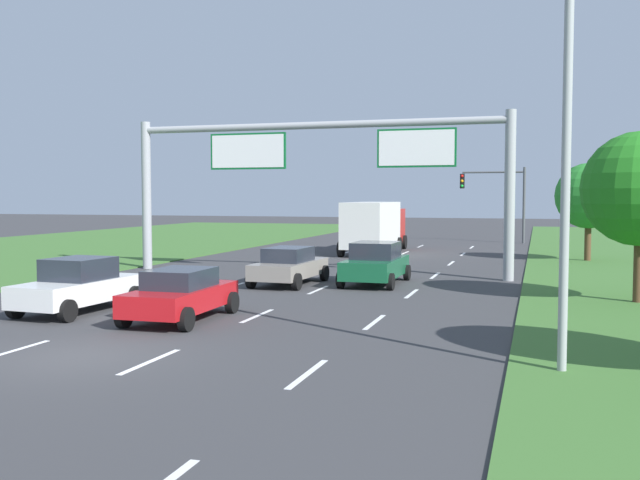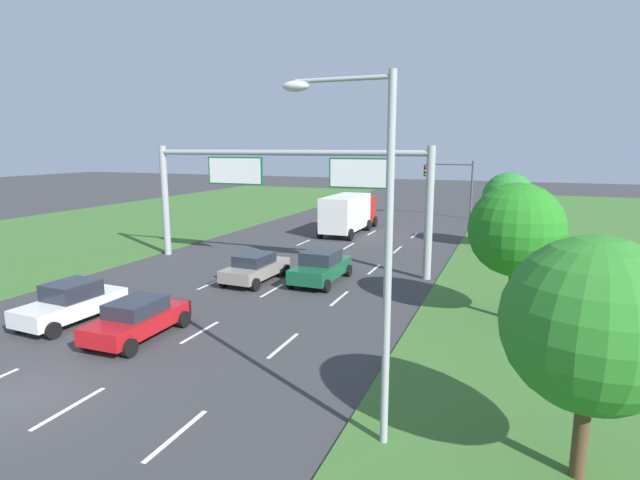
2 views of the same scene
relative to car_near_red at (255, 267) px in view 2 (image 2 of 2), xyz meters
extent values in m
plane|color=#38383A|center=(-0.16, -13.24, -0.75)|extent=(200.00, 200.00, 0.00)
cube|color=white|center=(-1.91, -7.24, -0.75)|extent=(0.14, 2.40, 0.01)
cube|color=white|center=(-1.91, -1.24, -0.75)|extent=(0.14, 2.40, 0.01)
cube|color=white|center=(-1.91, 4.76, -0.75)|extent=(0.14, 2.40, 0.01)
cube|color=white|center=(-1.91, 10.76, -0.75)|extent=(0.14, 2.40, 0.01)
cube|color=white|center=(-1.91, 16.76, -0.75)|extent=(0.14, 2.40, 0.01)
cube|color=white|center=(-1.91, 22.76, -0.75)|extent=(0.14, 2.40, 0.01)
cube|color=white|center=(1.59, -13.24, -0.75)|extent=(0.14, 2.40, 0.01)
cube|color=white|center=(1.59, -7.24, -0.75)|extent=(0.14, 2.40, 0.01)
cube|color=white|center=(1.59, -1.24, -0.75)|extent=(0.14, 2.40, 0.01)
cube|color=white|center=(1.59, 4.76, -0.75)|extent=(0.14, 2.40, 0.01)
cube|color=white|center=(1.59, 10.76, -0.75)|extent=(0.14, 2.40, 0.01)
cube|color=white|center=(1.59, 16.76, -0.75)|extent=(0.14, 2.40, 0.01)
cube|color=white|center=(1.59, 22.76, -0.75)|extent=(0.14, 2.40, 0.01)
cube|color=white|center=(5.09, -13.24, -0.75)|extent=(0.14, 2.40, 0.01)
cube|color=white|center=(5.09, -7.24, -0.75)|extent=(0.14, 2.40, 0.01)
cube|color=white|center=(5.09, -1.24, -0.75)|extent=(0.14, 2.40, 0.01)
cube|color=white|center=(5.09, 4.76, -0.75)|extent=(0.14, 2.40, 0.01)
cube|color=white|center=(5.09, 10.76, -0.75)|extent=(0.14, 2.40, 0.01)
cube|color=white|center=(5.09, 16.76, -0.75)|extent=(0.14, 2.40, 0.01)
cube|color=white|center=(5.09, 22.76, -0.75)|extent=(0.14, 2.40, 0.01)
cube|color=gray|center=(0.00, 0.03, -0.13)|extent=(1.97, 4.35, 0.60)
cube|color=#232833|center=(0.00, -0.08, 0.45)|extent=(1.57, 2.11, 0.55)
cylinder|color=black|center=(-0.86, 1.65, -0.43)|extent=(0.24, 0.65, 0.64)
cylinder|color=black|center=(0.98, 1.58, -0.43)|extent=(0.24, 0.65, 0.64)
cylinder|color=black|center=(-0.98, -1.53, -0.43)|extent=(0.24, 0.65, 0.64)
cylinder|color=black|center=(0.87, -1.60, -0.43)|extent=(0.24, 0.65, 0.64)
cube|color=white|center=(-3.85, -8.15, -0.10)|extent=(1.98, 4.33, 0.65)
cube|color=#232833|center=(-3.85, -8.08, 0.55)|extent=(1.67, 1.89, 0.66)
cylinder|color=black|center=(-4.68, -6.53, -0.43)|extent=(0.25, 0.65, 0.64)
cylinder|color=black|center=(-2.87, -6.62, -0.43)|extent=(0.25, 0.65, 0.64)
cylinder|color=black|center=(-4.84, -9.68, -0.43)|extent=(0.25, 0.65, 0.64)
cylinder|color=black|center=(-3.03, -9.77, -0.43)|extent=(0.25, 0.65, 0.64)
cube|color=red|center=(-0.20, -8.53, -0.13)|extent=(1.86, 4.15, 0.61)
cube|color=#232833|center=(-0.20, -8.55, 0.44)|extent=(1.52, 2.01, 0.52)
cylinder|color=black|center=(-1.14, -7.04, -0.43)|extent=(0.23, 0.64, 0.64)
cylinder|color=black|center=(0.68, -7.00, -0.43)|extent=(0.23, 0.64, 0.64)
cylinder|color=black|center=(-1.08, -10.05, -0.43)|extent=(0.23, 0.64, 0.64)
cylinder|color=black|center=(0.74, -10.02, -0.43)|extent=(0.23, 0.64, 0.64)
cube|color=#145633|center=(3.24, 1.09, -0.08)|extent=(1.92, 4.42, 0.70)
cube|color=#232833|center=(3.24, 1.10, 0.60)|extent=(1.68, 2.01, 0.65)
cylinder|color=black|center=(2.29, 2.75, -0.43)|extent=(0.23, 0.64, 0.64)
cylinder|color=black|center=(4.21, 2.74, -0.43)|extent=(0.23, 0.64, 0.64)
cylinder|color=black|center=(2.27, -0.55, -0.43)|extent=(0.23, 0.64, 0.64)
cylinder|color=black|center=(4.19, -0.57, -0.43)|extent=(0.23, 0.64, 0.64)
cube|color=#B21E19|center=(-0.19, 19.48, 0.80)|extent=(2.21, 2.11, 2.20)
cube|color=silver|center=(-0.18, 15.21, 1.03)|extent=(2.38, 6.14, 2.67)
cylinder|color=black|center=(-1.32, 19.98, -0.30)|extent=(0.28, 0.90, 0.90)
cylinder|color=black|center=(0.94, 19.98, -0.30)|extent=(0.28, 0.90, 0.90)
cylinder|color=black|center=(-1.40, 17.68, -0.30)|extent=(0.28, 0.90, 0.90)
cylinder|color=black|center=(1.02, 17.69, -0.30)|extent=(0.28, 0.90, 0.90)
cylinder|color=black|center=(-1.38, 12.74, -0.30)|extent=(0.28, 0.90, 0.90)
cylinder|color=black|center=(1.04, 12.75, -0.30)|extent=(0.28, 0.90, 0.90)
cylinder|color=#9EA0A5|center=(-8.56, 3.77, 2.75)|extent=(0.44, 0.44, 7.00)
cylinder|color=#9EA0A5|center=(8.24, 3.77, 2.75)|extent=(0.44, 0.44, 7.00)
cylinder|color=#9EA0A5|center=(-0.16, 3.77, 5.85)|extent=(16.80, 0.32, 0.32)
cube|color=#0C5B28|center=(-3.31, 3.77, 4.77)|extent=(3.65, 0.12, 1.64)
cube|color=white|center=(-3.31, 3.71, 4.77)|extent=(3.49, 0.01, 1.48)
cube|color=#0C5B28|center=(4.39, 3.77, 4.77)|extent=(3.37, 0.12, 1.64)
cube|color=white|center=(4.39, 3.71, 4.77)|extent=(3.21, 0.01, 1.48)
cylinder|color=#47494F|center=(8.35, 28.15, 2.05)|extent=(0.20, 0.20, 5.60)
cylinder|color=#47494F|center=(6.10, 28.15, 4.50)|extent=(4.50, 0.14, 0.14)
cube|color=black|center=(3.85, 28.15, 3.85)|extent=(0.32, 0.36, 1.10)
sphere|color=red|center=(3.85, 27.95, 4.22)|extent=(0.22, 0.22, 0.22)
sphere|color=orange|center=(3.85, 27.95, 3.85)|extent=(0.22, 0.22, 0.22)
sphere|color=green|center=(3.85, 27.95, 3.48)|extent=(0.22, 0.22, 0.22)
cylinder|color=#9EA0A5|center=(9.87, -11.73, 3.50)|extent=(0.18, 0.18, 8.50)
cylinder|color=#9EA0A5|center=(8.77, -11.73, 7.60)|extent=(2.20, 0.10, 0.10)
ellipsoid|color=silver|center=(7.67, -11.73, 7.50)|extent=(0.64, 0.32, 0.24)
cylinder|color=#513823|center=(14.00, -11.46, 0.30)|extent=(0.32, 0.32, 2.10)
sphere|color=#2B7B26|center=(14.00, -11.46, 2.69)|extent=(3.58, 3.58, 3.58)
cylinder|color=#513823|center=(12.50, -1.47, 0.42)|extent=(0.30, 0.30, 2.34)
sphere|color=#22771D|center=(12.50, -1.47, 2.98)|extent=(3.70, 3.70, 3.70)
cylinder|color=#513823|center=(11.91, 13.87, 0.35)|extent=(0.34, 0.34, 2.19)
sphere|color=#277E2B|center=(11.91, 13.87, 2.75)|extent=(3.48, 3.48, 3.48)
camera|label=1|loc=(9.38, -26.38, 2.75)|focal=40.00mm
camera|label=2|loc=(12.41, -22.27, 6.17)|focal=28.00mm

